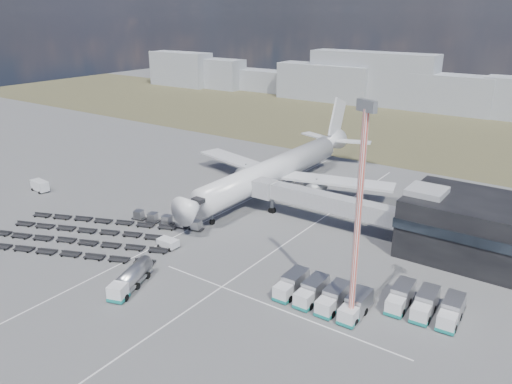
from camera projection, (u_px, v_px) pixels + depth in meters
The scene contains 16 objects.
ground at pixel (180, 241), 89.16m from camera, with size 420.00×420.00×0.00m, color #565659.
grass_strip at pixel (398, 128), 173.62m from camera, with size 420.00×90.00×0.01m, color #4B412D.
lane_markings at pixel (234, 249), 86.19m from camera, with size 47.12×110.00×0.01m.
terminal at pixel (500, 233), 79.95m from camera, with size 30.40×16.40×11.00m.
jet_bridge at pixel (315, 199), 94.51m from camera, with size 30.30×3.80×7.05m.
airliner at pixel (278, 168), 112.20m from camera, with size 51.59×64.53×17.62m.
skyline at pixel (393, 87), 209.57m from camera, with size 308.39×22.20×25.45m.
fuel_tanker at pixel (131, 278), 73.64m from camera, with size 5.42×9.87×3.11m.
pushback_tug at pixel (168, 243), 86.35m from camera, with size 3.64×2.05×1.60m, color silver.
utility_van at pixel (40, 186), 113.04m from camera, with size 4.78×2.16×2.51m, color silver.
catering_truck at pixel (308, 184), 114.15m from camera, with size 3.58×5.91×2.53m.
service_trucks_near at pixel (322, 295), 69.55m from camera, with size 12.42×6.93×2.75m.
service_trucks_far at pixel (425, 304), 67.34m from camera, with size 9.49×7.38×2.78m.
uld_row at pixel (167, 220), 95.42m from camera, with size 15.54×4.73×1.70m.
baggage_dollies at pixel (80, 236), 90.32m from camera, with size 36.74×27.19×0.80m.
floodlight_mast at pixel (358, 220), 60.84m from camera, with size 2.78×2.27×29.43m.
Camera 1 is at (57.55, -58.17, 38.94)m, focal length 35.00 mm.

